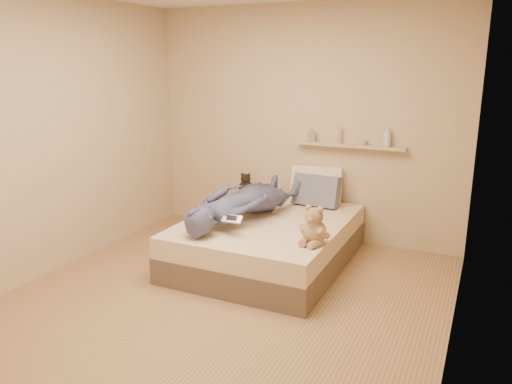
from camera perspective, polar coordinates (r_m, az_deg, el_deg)
The scene contains 10 objects.
room at distance 3.96m, azimuth -4.04°, elevation 4.89°, with size 3.80×3.80×3.80m.
bed at distance 5.04m, azimuth 1.37°, elevation -5.63°, with size 1.50×1.90×0.45m.
game_console at distance 4.47m, azimuth -2.76°, elevation -3.08°, with size 0.19×0.09×0.06m.
teddy_bear at distance 4.30m, azimuth 6.63°, elevation -4.12°, with size 0.28×0.28×0.35m.
dark_plush at distance 5.87m, azimuth -1.17°, elevation 0.76°, with size 0.17×0.17×0.27m.
pillow_cream at distance 5.59m, azimuth 6.92°, elevation 0.84°, with size 0.55×0.16×0.40m, color beige.
pillow_grey at distance 5.45m, azimuth 6.94°, elevation 0.17°, with size 0.50×0.14×0.34m, color slate.
person at distance 4.93m, azimuth -1.55°, elevation -1.04°, with size 0.57×1.57×0.38m, color #4B5476.
wall_shelf at distance 5.48m, azimuth 10.61°, elevation 5.24°, with size 1.20×0.12×0.03m, color tan.
shelf_bottles at distance 5.45m, azimuth 11.35°, elevation 6.24°, with size 0.94×0.11×0.21m.
Camera 1 is at (1.92, -3.40, 1.96)m, focal length 35.00 mm.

